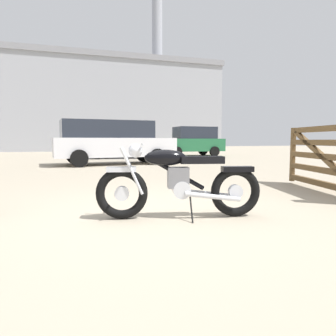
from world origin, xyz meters
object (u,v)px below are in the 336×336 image
at_px(pale_sedan_back, 192,141).
at_px(blue_hatchback_right, 123,143).
at_px(white_estate_far, 112,141).
at_px(vintage_motorcycle, 178,182).
at_px(timber_gate, 333,155).

relative_size(pale_sedan_back, blue_hatchback_right, 0.89).
bearing_deg(pale_sedan_back, white_estate_far, 42.25).
relative_size(white_estate_far, pale_sedan_back, 1.22).
xyz_separation_m(vintage_motorcycle, pale_sedan_back, (6.28, 13.89, 0.47)).
distance_m(white_estate_far, pale_sedan_back, 7.58).
distance_m(timber_gate, blue_hatchback_right, 12.56).
height_order(vintage_motorcycle, timber_gate, timber_gate).
relative_size(vintage_motorcycle, timber_gate, 0.82).
relative_size(timber_gate, white_estate_far, 0.52).
height_order(white_estate_far, blue_hatchback_right, white_estate_far).
bearing_deg(timber_gate, vintage_motorcycle, 115.64).
bearing_deg(white_estate_far, timber_gate, -75.52).
xyz_separation_m(timber_gate, pale_sedan_back, (3.07, 13.24, 0.21)).
distance_m(pale_sedan_back, blue_hatchback_right, 4.47).
relative_size(vintage_motorcycle, blue_hatchback_right, 0.46).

